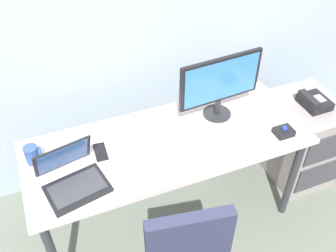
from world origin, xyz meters
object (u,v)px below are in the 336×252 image
(desk_phone, at_px, (314,102))
(file_cabinet, at_px, (301,139))
(cell_phone, at_px, (100,152))
(laptop, at_px, (72,177))
(coffee_mug, at_px, (33,154))
(trackball_mouse, at_px, (284,131))
(paper_notepad, at_px, (72,153))
(keyboard, at_px, (178,147))
(monitor_main, at_px, (220,83))

(desk_phone, bearing_deg, file_cabinet, 63.22)
(file_cabinet, bearing_deg, cell_phone, 179.33)
(laptop, distance_m, coffee_mug, 0.30)
(trackball_mouse, xyz_separation_m, paper_notepad, (-1.22, 0.32, -0.02))
(keyboard, relative_size, coffee_mug, 3.79)
(file_cabinet, bearing_deg, paper_notepad, 177.57)
(coffee_mug, bearing_deg, cell_phone, -11.22)
(desk_phone, bearing_deg, trackball_mouse, -151.24)
(monitor_main, bearing_deg, trackball_mouse, -48.20)
(keyboard, xyz_separation_m, cell_phone, (-0.42, 0.14, -0.01))
(file_cabinet, xyz_separation_m, cell_phone, (-1.49, 0.02, 0.41))
(laptop, height_order, coffee_mug, laptop)
(desk_phone, bearing_deg, laptop, -175.35)
(coffee_mug, relative_size, paper_notepad, 0.52)
(file_cabinet, height_order, monitor_main, monitor_main)
(laptop, distance_m, trackball_mouse, 1.26)
(file_cabinet, height_order, coffee_mug, coffee_mug)
(trackball_mouse, bearing_deg, paper_notepad, 165.50)
(file_cabinet, bearing_deg, laptop, -174.82)
(trackball_mouse, relative_size, paper_notepad, 0.53)
(keyboard, distance_m, cell_phone, 0.45)
(paper_notepad, bearing_deg, file_cabinet, -2.43)
(desk_phone, height_order, monitor_main, monitor_main)
(desk_phone, height_order, keyboard, keyboard)
(keyboard, bearing_deg, cell_phone, 161.55)
(keyboard, xyz_separation_m, trackball_mouse, (0.64, -0.12, 0.01))
(file_cabinet, height_order, cell_phone, cell_phone)
(coffee_mug, height_order, cell_phone, coffee_mug)
(monitor_main, bearing_deg, desk_phone, -7.23)
(cell_phone, bearing_deg, keyboard, -14.84)
(file_cabinet, relative_size, desk_phone, 3.36)
(cell_phone, bearing_deg, desk_phone, 2.30)
(desk_phone, relative_size, coffee_mug, 1.84)
(paper_notepad, bearing_deg, cell_phone, -18.75)
(laptop, height_order, cell_phone, laptop)
(desk_phone, height_order, coffee_mug, coffee_mug)
(keyboard, bearing_deg, trackball_mouse, -10.74)
(trackball_mouse, height_order, coffee_mug, coffee_mug)
(file_cabinet, distance_m, cell_phone, 1.55)
(laptop, bearing_deg, keyboard, 2.66)
(file_cabinet, xyz_separation_m, trackball_mouse, (-0.43, -0.25, 0.43))
(laptop, height_order, paper_notepad, laptop)
(coffee_mug, xyz_separation_m, cell_phone, (0.36, -0.07, -0.05))
(monitor_main, relative_size, coffee_mug, 4.96)
(monitor_main, height_order, cell_phone, monitor_main)
(file_cabinet, distance_m, keyboard, 1.15)
(desk_phone, distance_m, monitor_main, 0.76)
(paper_notepad, bearing_deg, desk_phone, -3.02)
(monitor_main, relative_size, laptop, 1.48)
(monitor_main, bearing_deg, laptop, -166.94)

